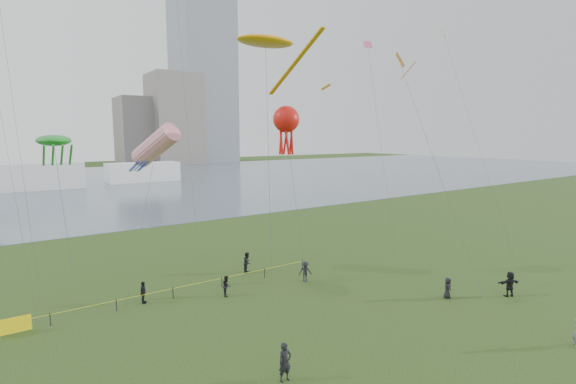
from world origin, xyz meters
TOP-DOWN VIEW (x-y plane):
  - ground_plane at (0.00, 0.00)m, footprint 400.00×400.00m
  - lake at (0.00, 100.00)m, footprint 400.00×120.00m
  - tower at (62.00, 168.00)m, footprint 24.00×24.00m
  - building_mid at (46.00, 162.00)m, footprint 20.00×20.00m
  - building_low at (32.00, 168.00)m, footprint 16.00×18.00m
  - pavilion_left at (-12.00, 95.00)m, footprint 22.00×8.00m
  - pavilion_right at (14.00, 98.00)m, footprint 18.00×7.00m
  - fence at (-13.22, 14.82)m, footprint 24.07×0.07m
  - spectator_a at (-3.57, 13.00)m, footprint 0.84×0.93m
  - spectator_b at (3.21, 12.11)m, footprint 1.26×1.00m
  - spectator_c at (-9.18, 15.12)m, footprint 0.85×1.01m
  - spectator_d at (9.79, 3.22)m, footprint 0.82×0.60m
  - spectator_e at (13.95, 0.77)m, footprint 1.85×1.23m
  - spectator_f at (-6.16, 1.34)m, footprint 0.73×0.49m
  - spectator_g at (0.37, 16.86)m, footprint 1.12×1.11m
  - kite_stingray at (2.23, 16.45)m, footprint 6.05×10.12m
  - kite_windsock at (-6.18, 20.45)m, footprint 5.95×7.60m
  - kite_creature at (-13.68, 19.99)m, footprint 2.31×6.15m
  - kite_octopus at (2.64, 14.08)m, footprint 2.18×4.63m
  - kite_delta at (11.90, 9.74)m, footprint 7.40×14.52m

SIDE VIEW (x-z plane):
  - ground_plane at x=0.00m, z-range 0.00..0.00m
  - lake at x=0.00m, z-range -0.02..0.06m
  - fence at x=-13.22m, z-range 0.03..1.08m
  - spectator_a at x=-3.57m, z-range 0.00..1.56m
  - spectator_d at x=9.79m, z-range 0.00..1.56m
  - spectator_c at x=-9.18m, z-range 0.00..1.62m
  - spectator_b at x=3.21m, z-range 0.00..1.71m
  - spectator_g at x=0.37m, z-range 0.00..1.83m
  - spectator_e at x=13.95m, z-range 0.00..1.91m
  - spectator_f at x=-6.16m, z-range 0.00..1.95m
  - pavilion_right at x=14.00m, z-range 0.00..5.00m
  - pavilion_left at x=-12.00m, z-range 0.00..6.00m
  - kite_windsock at x=-6.18m, z-range 4.67..17.80m
  - kite_creature at x=-13.68m, z-range 5.61..17.72m
  - kite_octopus at x=2.64m, z-range 6.06..20.54m
  - building_low at x=32.00m, z-range 0.00..28.00m
  - kite_delta at x=11.90m, z-range 7.77..26.93m
  - building_mid at x=46.00m, z-range 0.00..38.00m
  - kite_stingray at x=2.23m, z-range 9.68..30.02m
  - tower at x=62.00m, z-range 0.00..120.00m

